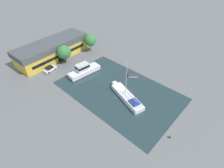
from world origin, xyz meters
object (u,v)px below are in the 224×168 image
object	(u,v)px
quay_tree_near_building	(64,52)
warehouse_building	(52,50)
quay_tree_by_water	(90,40)
motor_cruiser	(84,70)
parked_car	(50,69)
small_dinghy	(133,75)
sailboat_moored	(127,96)

from	to	relation	value
quay_tree_near_building	warehouse_building	bearing A→B (deg)	94.79
quay_tree_by_water	motor_cruiser	xyz separation A→B (m)	(-11.76, -9.72, -3.33)
motor_cruiser	quay_tree_near_building	bearing A→B (deg)	6.30
parked_car	motor_cruiser	distance (m)	11.73
motor_cruiser	small_dinghy	xyz separation A→B (m)	(9.84, -12.57, -1.12)
parked_car	small_dinghy	xyz separation A→B (m)	(16.48, -22.22, -0.57)
warehouse_building	sailboat_moored	bearing A→B (deg)	-91.45
parked_car	motor_cruiser	bearing A→B (deg)	25.78
quay_tree_by_water	warehouse_building	bearing A→B (deg)	151.06
quay_tree_near_building	motor_cruiser	world-z (taller)	quay_tree_near_building
motor_cruiser	warehouse_building	bearing A→B (deg)	8.03
warehouse_building	quay_tree_near_building	xyz separation A→B (m)	(0.56, -6.71, 1.15)
quay_tree_near_building	small_dinghy	distance (m)	24.87
warehouse_building	motor_cruiser	distance (m)	16.69
sailboat_moored	quay_tree_by_water	bearing A→B (deg)	84.69
quay_tree_near_building	sailboat_moored	world-z (taller)	sailboat_moored
quay_tree_by_water	quay_tree_near_building	bearing A→B (deg)	179.24
quay_tree_by_water	parked_car	world-z (taller)	quay_tree_by_water
sailboat_moored	small_dinghy	xyz separation A→B (m)	(9.49, 4.96, -0.43)
motor_cruiser	small_dinghy	size ratio (longest dim) A/B	3.27
parked_car	small_dinghy	bearing A→B (deg)	27.82
quay_tree_by_water	motor_cruiser	size ratio (longest dim) A/B	0.63
quay_tree_near_building	parked_car	xyz separation A→B (m)	(-6.55, -0.22, -3.49)
sailboat_moored	parked_car	bearing A→B (deg)	121.83
quay_tree_near_building	small_dinghy	xyz separation A→B (m)	(9.93, -22.44, -4.05)
quay_tree_near_building	sailboat_moored	size ratio (longest dim) A/B	0.51
parked_car	sailboat_moored	world-z (taller)	sailboat_moored
warehouse_building	motor_cruiser	size ratio (longest dim) A/B	2.45
quay_tree_near_building	parked_car	world-z (taller)	quay_tree_near_building
warehouse_building	motor_cruiser	xyz separation A→B (m)	(0.65, -16.58, -1.78)
parked_car	motor_cruiser	xyz separation A→B (m)	(6.64, -9.65, 0.55)
small_dinghy	sailboat_moored	bearing A→B (deg)	-14.94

